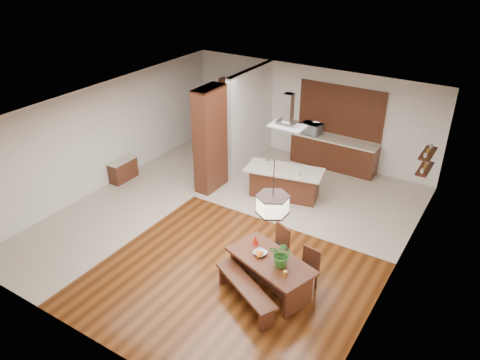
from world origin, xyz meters
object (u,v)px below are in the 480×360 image
Objects in this scene: dining_bench at (245,294)px; range_hood at (288,110)px; island_cup at (298,173)px; kitchen_island at (284,182)px; pendant_lantern at (273,193)px; dining_table at (270,267)px; fruit_bowl at (260,253)px; microwave at (312,128)px; dining_chair_right at (306,271)px; foliage_plant at (282,255)px; dining_chair_left at (275,248)px; hallway_console at (123,170)px.

range_hood reaches higher than dining_bench.
kitchen_island is at bearing 163.83° from island_cup.
pendant_lantern reaches higher than dining_bench.
dining_table is 7.48× the size of fruit_bowl.
microwave is at bearing 107.33° from dining_table.
island_cup is (0.44, -0.13, -1.57)m from range_hood.
dining_chair_right is at bearing -55.59° from microwave.
kitchen_island is (-1.28, 4.09, 0.19)m from dining_bench.
fruit_bowl is 3.68m from kitchen_island.
foliage_plant is at bearing -118.04° from dining_chair_right.
dining_chair_left reaches higher than dining_bench.
hallway_console is 6.62× the size of island_cup.
dining_chair_left reaches higher than kitchen_island.
dining_bench is 2.11m from pendant_lantern.
hallway_console is at bearing 175.75° from dining_chair_right.
pendant_lantern reaches higher than dining_chair_right.
kitchen_island is (4.38, 1.61, 0.12)m from hallway_console.
foliage_plant reaches higher than dining_chair_right.
dining_chair_left is at bearing 111.13° from pendant_lantern.
pendant_lantern is at bearing 71.84° from dining_bench.
dining_chair_right is (0.59, 0.38, -0.09)m from dining_table.
pendant_lantern reaches higher than fruit_bowl.
pendant_lantern is at bearing -17.63° from hallway_console.
dining_chair_left is at bearing -12.12° from hallway_console.
range_hood reaches higher than dining_chair_right.
kitchen_island is (-1.49, 3.48, -1.81)m from pendant_lantern.
pendant_lantern and range_hood have the same top height.
range_hood is 1.64m from island_cup.
pendant_lantern is 2.54× the size of foliage_plant.
dining_table reaches higher than hallway_console.
range_hood is at bearing 20.27° from hallway_console.
hallway_console is 6.45m from pendant_lantern.
kitchen_island is at bearing 132.57° from dining_chair_right.
island_cup is at bearing 107.36° from dining_table.
pendant_lantern reaches higher than dining_chair_left.
fruit_bowl is at bearing -64.33° from microwave.
dining_chair_right is 3.43× the size of fruit_bowl.
microwave is (-0.34, 2.37, 0.68)m from kitchen_island.
dining_chair_left is 7.53× the size of island_cup.
range_hood is 6.77× the size of island_cup.
dining_chair_left is 0.69m from fruit_bowl.
dining_bench is 1.89× the size of range_hood.
range_hood reaches higher than island_cup.
hallway_console is 0.97× the size of dining_chair_right.
island_cup reaches higher than dining_bench.
dining_chair_left is 1.11× the size of dining_chair_right.
dining_table is 0.34m from fruit_bowl.
dining_chair_left is at bearing -62.61° from microwave.
dining_chair_left is 0.46× the size of kitchen_island.
island_cup is 2.63m from microwave.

